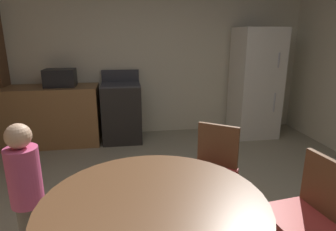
{
  "coord_description": "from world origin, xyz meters",
  "views": [
    {
      "loc": [
        -0.34,
        -1.91,
        1.65
      ],
      "look_at": [
        0.14,
        1.16,
        0.76
      ],
      "focal_mm": 30.28,
      "sensor_mm": 36.0,
      "label": 1
    }
  ],
  "objects": [
    {
      "name": "wall_back",
      "position": [
        0.0,
        2.89,
        1.35
      ],
      "size": [
        5.68,
        0.12,
        2.7
      ],
      "primitive_type": "cube",
      "color": "beige",
      "rests_on": "ground"
    },
    {
      "name": "kitchen_counter",
      "position": [
        -1.65,
        2.49,
        0.45
      ],
      "size": [
        1.79,
        0.6,
        0.9
      ],
      "primitive_type": "cube",
      "color": "olive",
      "rests_on": "ground"
    },
    {
      "name": "oven_range",
      "position": [
        -0.4,
        2.49,
        0.47
      ],
      "size": [
        0.6,
        0.6,
        1.1
      ],
      "color": "black",
      "rests_on": "ground"
    },
    {
      "name": "refrigerator",
      "position": [
        1.79,
        2.44,
        0.88
      ],
      "size": [
        0.68,
        0.68,
        1.76
      ],
      "color": "silver",
      "rests_on": "ground"
    },
    {
      "name": "microwave",
      "position": [
        -1.28,
        2.49,
        1.03
      ],
      "size": [
        0.44,
        0.32,
        0.26
      ],
      "primitive_type": "cube",
      "color": "black",
      "rests_on": "kitchen_counter"
    },
    {
      "name": "dining_table",
      "position": [
        -0.21,
        -0.55,
        0.61
      ],
      "size": [
        1.27,
        1.27,
        0.76
      ],
      "color": "brown",
      "rests_on": "ground"
    },
    {
      "name": "chair_east",
      "position": [
        0.85,
        -0.41,
        0.5
      ],
      "size": [
        0.45,
        0.45,
        0.87
      ],
      "rotation": [
        0.0,
        0.0,
        3.27
      ],
      "color": "brown",
      "rests_on": "ground"
    },
    {
      "name": "chair_northeast",
      "position": [
        0.42,
        0.32,
        0.5
      ],
      "size": [
        0.56,
        0.56,
        0.87
      ],
      "rotation": [
        0.0,
        0.0,
        4.09
      ],
      "color": "brown",
      "rests_on": "ground"
    },
    {
      "name": "person_child",
      "position": [
        -1.04,
        -0.03,
        0.58
      ],
      "size": [
        0.3,
        0.3,
        1.09
      ],
      "rotation": [
        0.0,
        0.0,
        5.73
      ],
      "color": "#665B51",
      "rests_on": "ground"
    }
  ]
}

